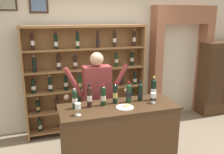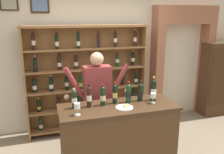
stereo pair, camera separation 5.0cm
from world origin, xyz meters
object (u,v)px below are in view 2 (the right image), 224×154
tasting_bottle_brunello (115,93)px  wine_glass_center (153,96)px  wine_shelf (87,77)px  tasting_bottle_prosecco (129,93)px  side_cabinet (221,79)px  tasting_bottle_riserva (154,89)px  tasting_bottle_chianti (74,99)px  shopkeeper (97,93)px  tasting_bottle_grappa (140,92)px  tasting_bottle_bianco (103,95)px  wine_glass_left (77,107)px  tasting_counter (118,140)px  cheese_plate (125,107)px  tasting_bottle_super_tuscan (89,96)px

tasting_bottle_brunello → wine_glass_center: 0.52m
wine_shelf → tasting_bottle_prosecco: bearing=-76.9°
side_cabinet → tasting_bottle_riserva: side_cabinet is taller
tasting_bottle_brunello → tasting_bottle_chianti: bearing=-177.2°
shopkeeper → tasting_bottle_grappa: size_ratio=5.56×
tasting_bottle_chianti → tasting_bottle_bianco: bearing=-0.2°
tasting_bottle_prosecco → tasting_bottle_riserva: tasting_bottle_riserva is taller
wine_glass_left → wine_glass_center: 1.06m
tasting_counter → tasting_bottle_prosecco: bearing=26.8°
cheese_plate → tasting_bottle_bianco: bearing=144.1°
tasting_counter → cheese_plate: cheese_plate is taller
tasting_bottle_super_tuscan → tasting_bottle_grappa: bearing=1.7°
side_cabinet → shopkeeper: shopkeeper is taller
wine_glass_center → tasting_bottle_brunello: bearing=163.1°
tasting_bottle_prosecco → cheese_plate: 0.25m
side_cabinet → tasting_bottle_brunello: side_cabinet is taller
tasting_bottle_super_tuscan → tasting_bottle_bianco: tasting_bottle_super_tuscan is taller
tasting_bottle_prosecco → tasting_bottle_riserva: 0.37m
side_cabinet → cheese_plate: size_ratio=7.02×
side_cabinet → tasting_bottle_bianco: 3.34m
tasting_bottle_bianco → wine_glass_left: tasting_bottle_bianco is taller
wine_shelf → wine_glass_left: bearing=-105.2°
wine_glass_left → cheese_plate: bearing=4.7°
tasting_bottle_chianti → tasting_bottle_bianco: tasting_bottle_bianco is taller
tasting_counter → tasting_bottle_riserva: tasting_bottle_riserva is taller
tasting_bottle_super_tuscan → cheese_plate: 0.49m
wine_glass_center → tasting_bottle_bianco: bearing=169.6°
cheese_plate → wine_glass_center: bearing=7.0°
wine_glass_center → cheese_plate: size_ratio=0.62×
tasting_counter → tasting_bottle_super_tuscan: 0.76m
side_cabinet → cheese_plate: 3.19m
side_cabinet → tasting_counter: bearing=-153.9°
tasting_bottle_brunello → cheese_plate: (0.07, -0.21, -0.13)m
tasting_bottle_riserva → cheese_plate: size_ratio=1.49×
cheese_plate → tasting_bottle_chianti: bearing=164.0°
shopkeeper → cheese_plate: shopkeeper is taller
cheese_plate → tasting_counter: bearing=120.9°
tasting_bottle_bianco → tasting_bottle_prosecco: (0.36, 0.00, 0.00)m
cheese_plate → tasting_bottle_grappa: bearing=32.8°
wine_shelf → tasting_bottle_chianti: bearing=-107.6°
side_cabinet → tasting_bottle_grappa: side_cabinet is taller
wine_shelf → side_cabinet: (3.00, -0.03, -0.26)m
tasting_bottle_brunello → wine_glass_center: bearing=-16.9°
side_cabinet → tasting_bottle_riserva: size_ratio=4.71×
tasting_bottle_brunello → cheese_plate: 0.25m
shopkeeper → tasting_bottle_super_tuscan: 0.56m
tasting_bottle_super_tuscan → tasting_bottle_brunello: bearing=5.5°
tasting_bottle_brunello → tasting_bottle_grappa: size_ratio=1.00×
tasting_counter → shopkeeper: 0.78m
side_cabinet → shopkeeper: bearing=-164.6°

